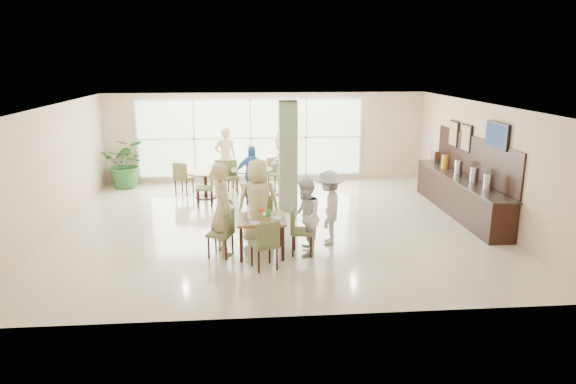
{
  "coord_description": "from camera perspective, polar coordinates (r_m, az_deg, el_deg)",
  "views": [
    {
      "loc": [
        -0.67,
        -11.55,
        3.79
      ],
      "look_at": [
        0.2,
        -1.2,
        1.1
      ],
      "focal_mm": 32.0,
      "sensor_mm": 36.0,
      "label": 1
    }
  ],
  "objects": [
    {
      "name": "column",
      "position": [
        13.02,
        -0.01,
        3.94
      ],
      "size": [
        0.45,
        0.45,
        2.8
      ],
      "primitive_type": "cube",
      "color": "#6A7753",
      "rests_on": "ground"
    },
    {
      "name": "room_shell",
      "position": [
        11.76,
        -1.47,
        4.29
      ],
      "size": [
        10.0,
        10.0,
        10.0
      ],
      "color": "white",
      "rests_on": "ground"
    },
    {
      "name": "adult_a",
      "position": [
        13.99,
        -4.08,
        2.04
      ],
      "size": [
        0.91,
        0.53,
        1.55
      ],
      "primitive_type": "imported",
      "rotation": [
        0.0,
        0.0,
        0.01
      ],
      "color": "#467ED4",
      "rests_on": "ground"
    },
    {
      "name": "framed_art_b",
      "position": [
        14.62,
        17.94,
        6.19
      ],
      "size": [
        0.05,
        0.55,
        0.7
      ],
      "color": "black",
      "rests_on": "ground"
    },
    {
      "name": "teen_right",
      "position": [
        10.14,
        1.9,
        -2.79
      ],
      "size": [
        0.68,
        0.83,
        1.55
      ],
      "primitive_type": "imported",
      "rotation": [
        0.0,
        0.0,
        -1.71
      ],
      "color": "white",
      "rests_on": "ground"
    },
    {
      "name": "wall_tv",
      "position": [
        12.42,
        22.21,
        5.85
      ],
      "size": [
        0.06,
        1.0,
        0.58
      ],
      "color": "black",
      "rests_on": "ground"
    },
    {
      "name": "buffet_counter",
      "position": [
        13.59,
        18.61,
        -0.03
      ],
      "size": [
        0.64,
        4.7,
        1.95
      ],
      "color": "black",
      "rests_on": "ground"
    },
    {
      "name": "chairs_table_right",
      "position": [
        14.84,
        -4.14,
        1.57
      ],
      "size": [
        2.14,
        2.02,
        0.95
      ],
      "color": "#535A31",
      "rests_on": "ground"
    },
    {
      "name": "ground",
      "position": [
        12.18,
        -1.42,
        -3.62
      ],
      "size": [
        10.0,
        10.0,
        0.0
      ],
      "primitive_type": "plane",
      "color": "beige",
      "rests_on": "ground"
    },
    {
      "name": "chairs_main_table",
      "position": [
        10.23,
        -2.87,
        -4.41
      ],
      "size": [
        2.18,
        2.09,
        0.95
      ],
      "color": "#535A31",
      "rests_on": "ground"
    },
    {
      "name": "chairs_table_left",
      "position": [
        14.6,
        -9.06,
        1.21
      ],
      "size": [
        1.89,
        1.77,
        0.95
      ],
      "color": "#535A31",
      "rests_on": "ground"
    },
    {
      "name": "potted_plant",
      "position": [
        16.26,
        -17.5,
        3.08
      ],
      "size": [
        1.39,
        1.39,
        1.51
      ],
      "primitive_type": "imported",
      "rotation": [
        0.0,
        0.0,
        0.03
      ],
      "color": "#27622B",
      "rests_on": "ground"
    },
    {
      "name": "round_table_left",
      "position": [
        14.58,
        -9.18,
        1.52
      ],
      "size": [
        1.03,
        1.03,
        0.75
      ],
      "color": "brown",
      "rests_on": "ground"
    },
    {
      "name": "window_bank",
      "position": [
        16.19,
        -4.18,
        5.99
      ],
      "size": [
        7.0,
        0.04,
        7.0
      ],
      "color": "silver",
      "rests_on": "ground"
    },
    {
      "name": "teen_standing",
      "position": [
        10.74,
        4.55,
        -1.74
      ],
      "size": [
        0.77,
        1.11,
        1.58
      ],
      "primitive_type": "imported",
      "rotation": [
        0.0,
        0.0,
        -1.76
      ],
      "color": "#AFAFB2",
      "rests_on": "ground"
    },
    {
      "name": "round_table_right",
      "position": [
        14.78,
        -4.05,
        1.98
      ],
      "size": [
        1.19,
        1.19,
        0.75
      ],
      "color": "brown",
      "rests_on": "ground"
    },
    {
      "name": "framed_art_a",
      "position": [
        13.89,
        19.19,
        5.69
      ],
      "size": [
        0.05,
        0.55,
        0.7
      ],
      "color": "black",
      "rests_on": "ground"
    },
    {
      "name": "adult_standing",
      "position": [
        15.53,
        -6.94,
        3.8
      ],
      "size": [
        0.77,
        0.61,
        1.86
      ],
      "primitive_type": "imported",
      "rotation": [
        0.0,
        0.0,
        3.41
      ],
      "color": "#CCBF88",
      "rests_on": "ground"
    },
    {
      "name": "main_table",
      "position": [
        10.19,
        -3.0,
        -3.41
      ],
      "size": [
        0.95,
        0.95,
        0.75
      ],
      "color": "brown",
      "rests_on": "ground"
    },
    {
      "name": "tabletop_clutter",
      "position": [
        10.12,
        -2.85,
        -2.63
      ],
      "size": [
        0.75,
        0.77,
        0.21
      ],
      "color": "white",
      "rests_on": "main_table"
    },
    {
      "name": "adult_b",
      "position": [
        14.8,
        -0.56,
        3.32
      ],
      "size": [
        1.07,
        1.82,
        1.83
      ],
      "primitive_type": "imported",
      "rotation": [
        0.0,
        0.0,
        -1.78
      ],
      "color": "white",
      "rests_on": "ground"
    },
    {
      "name": "teen_left",
      "position": [
        10.22,
        -7.3,
        -1.87
      ],
      "size": [
        0.64,
        0.79,
        1.86
      ],
      "primitive_type": "imported",
      "rotation": [
        0.0,
        0.0,
        1.91
      ],
      "color": "#CCBF88",
      "rests_on": "ground"
    },
    {
      "name": "teen_far",
      "position": [
        10.8,
        -3.32,
        -1.02
      ],
      "size": [
        0.89,
        0.5,
        1.8
      ],
      "primitive_type": "imported",
      "rotation": [
        0.0,
        0.0,
        3.12
      ],
      "color": "#CCBF88",
      "rests_on": "ground"
    }
  ]
}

